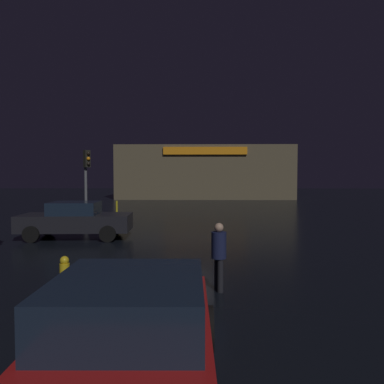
{
  "coord_description": "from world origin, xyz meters",
  "views": [
    {
      "loc": [
        0.53,
        -15.59,
        2.65
      ],
      "look_at": [
        0.21,
        4.06,
        1.77
      ],
      "focal_mm": 34.57,
      "sensor_mm": 36.0,
      "label": 1
    }
  ],
  "objects": [
    {
      "name": "car_far",
      "position": [
        -4.62,
        -0.21,
        0.79
      ],
      "size": [
        4.64,
        2.25,
        1.54
      ],
      "color": "black",
      "rests_on": "ground"
    },
    {
      "name": "fire_hydrant",
      "position": [
        -2.47,
        -7.44,
        0.42
      ],
      "size": [
        0.22,
        0.22,
        0.85
      ],
      "color": "gold",
      "rests_on": "ground"
    },
    {
      "name": "traffic_signal_main",
      "position": [
        -5.82,
        5.32,
        2.84
      ],
      "size": [
        0.42,
        0.42,
        4.08
      ],
      "color": "#595B60",
      "rests_on": "ground"
    },
    {
      "name": "ground_plane",
      "position": [
        0.0,
        0.0,
        0.0
      ],
      "size": [
        120.0,
        120.0,
        0.0
      ],
      "primitive_type": "plane",
      "color": "black"
    },
    {
      "name": "bollard_kerb_a",
      "position": [
        -4.69,
        7.96,
        0.51
      ],
      "size": [
        0.12,
        0.12,
        1.03
      ],
      "primitive_type": "cylinder",
      "color": "gold",
      "rests_on": "ground"
    },
    {
      "name": "store_building",
      "position": [
        1.29,
        28.9,
        3.0
      ],
      "size": [
        19.78,
        9.72,
        6.0
      ],
      "color": "brown",
      "rests_on": "ground"
    },
    {
      "name": "car_near",
      "position": [
        -0.25,
        -11.49,
        0.78
      ],
      "size": [
        2.1,
        4.03,
        1.52
      ],
      "color": "#A51414",
      "rests_on": "ground"
    },
    {
      "name": "pedestrian",
      "position": [
        1.0,
        -7.24,
        0.91
      ],
      "size": [
        0.44,
        0.44,
        1.57
      ],
      "color": "black",
      "rests_on": "ground"
    }
  ]
}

